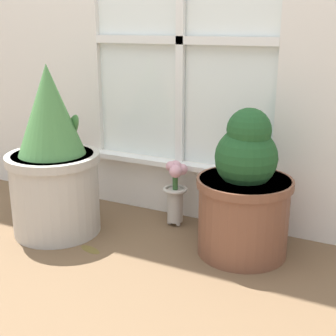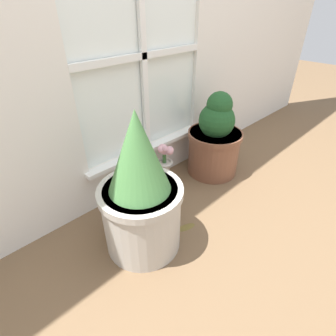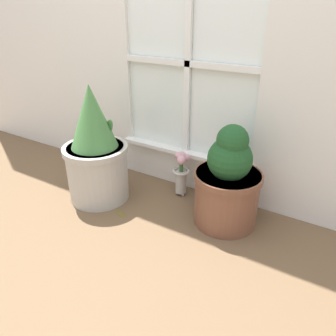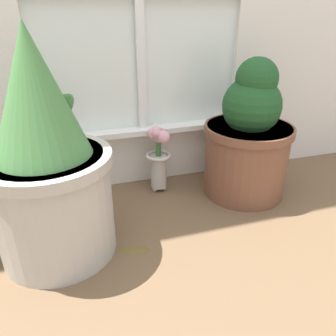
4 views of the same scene
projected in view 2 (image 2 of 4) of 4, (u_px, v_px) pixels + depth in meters
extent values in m
plane|color=brown|center=(211.00, 218.00, 1.55)|extent=(10.00, 10.00, 0.00)
cube|color=silver|center=(147.00, 161.00, 1.82)|extent=(0.88, 0.05, 0.27)
cube|color=white|center=(140.00, 55.00, 1.45)|extent=(0.88, 0.02, 1.11)
cube|color=white|center=(143.00, 56.00, 1.43)|extent=(0.04, 0.02, 1.11)
cube|color=white|center=(143.00, 56.00, 1.43)|extent=(0.88, 0.02, 0.04)
cube|color=white|center=(151.00, 148.00, 1.73)|extent=(0.94, 0.06, 0.02)
cylinder|color=#B7B2A8|center=(142.00, 217.00, 1.30)|extent=(0.38, 0.38, 0.36)
cylinder|color=#B7B2A8|center=(140.00, 191.00, 1.21)|extent=(0.40, 0.40, 0.04)
cylinder|color=#38281E|center=(140.00, 189.00, 1.20)|extent=(0.35, 0.35, 0.01)
cone|color=#477F42|center=(137.00, 152.00, 1.10)|extent=(0.29, 0.29, 0.38)
ellipsoid|color=#477F42|center=(134.00, 160.00, 1.22)|extent=(0.18, 0.11, 0.18)
cylinder|color=brown|center=(213.00, 152.00, 1.89)|extent=(0.36, 0.36, 0.32)
cylinder|color=brown|center=(215.00, 134.00, 1.81)|extent=(0.38, 0.38, 0.03)
cylinder|color=#38281E|center=(215.00, 133.00, 1.80)|extent=(0.33, 0.33, 0.01)
sphere|color=#1E4C23|center=(217.00, 121.00, 1.75)|extent=(0.24, 0.24, 0.24)
sphere|color=#1E4C23|center=(220.00, 105.00, 1.69)|extent=(0.17, 0.17, 0.17)
ellipsoid|color=#1E4C23|center=(224.00, 126.00, 1.71)|extent=(0.13, 0.06, 0.19)
sphere|color=#BCB7AD|center=(162.00, 181.00, 1.85)|extent=(0.02, 0.02, 0.02)
sphere|color=#BCB7AD|center=(164.00, 184.00, 1.81)|extent=(0.02, 0.02, 0.02)
sphere|color=#BCB7AD|center=(168.00, 182.00, 1.84)|extent=(0.02, 0.02, 0.02)
cylinder|color=#BCB7AD|center=(165.00, 172.00, 1.78)|extent=(0.07, 0.07, 0.15)
torus|color=#BCB7AD|center=(164.00, 162.00, 1.74)|extent=(0.11, 0.11, 0.02)
cylinder|color=#386633|center=(164.00, 157.00, 1.72)|extent=(0.02, 0.02, 0.09)
sphere|color=#DB9EAD|center=(164.00, 151.00, 1.69)|extent=(0.05, 0.05, 0.05)
sphere|color=#DB9EAD|center=(164.00, 148.00, 1.72)|extent=(0.05, 0.05, 0.05)
sphere|color=#DB9EAD|center=(163.00, 149.00, 1.69)|extent=(0.06, 0.06, 0.06)
sphere|color=#DB9EAD|center=(161.00, 150.00, 1.67)|extent=(0.05, 0.05, 0.05)
sphere|color=#DB9EAD|center=(164.00, 149.00, 1.66)|extent=(0.04, 0.04, 0.04)
sphere|color=#DB9EAD|center=(169.00, 151.00, 1.68)|extent=(0.06, 0.06, 0.06)
ellipsoid|color=brown|center=(186.00, 227.00, 1.48)|extent=(0.12, 0.07, 0.01)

